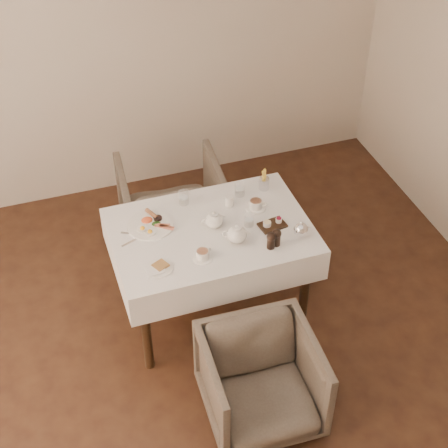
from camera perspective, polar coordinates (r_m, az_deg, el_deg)
name	(u,v)px	position (r m, az deg, el deg)	size (l,w,h in m)	color
table	(211,243)	(4.47, -1.08, -1.59)	(1.28, 0.88, 0.75)	black
armchair_near	(261,382)	(4.15, 3.10, -12.95)	(0.65, 0.67, 0.61)	#4B3F37
armchair_far	(172,207)	(5.23, -4.31, 1.40)	(0.75, 0.77, 0.70)	#4B3F37
breakfast_plate	(151,224)	(4.45, -6.12, -0.02)	(0.30, 0.30, 0.04)	white
side_plate	(159,268)	(4.14, -5.46, -3.68)	(0.17, 0.17, 0.02)	white
teapot_centre	(214,219)	(4.37, -0.85, 0.40)	(0.16, 0.13, 0.13)	white
teapot_front	(237,233)	(4.26, 1.07, -0.77)	(0.17, 0.14, 0.14)	white
creamer	(229,201)	(4.57, 0.46, 1.96)	(0.06, 0.06, 0.07)	white
teacup_near	(203,255)	(4.18, -1.79, -2.59)	(0.13, 0.13, 0.06)	white
teacup_far	(256,205)	(4.55, 2.66, 1.60)	(0.13, 0.13, 0.07)	white
glass_left	(183,198)	(4.58, -3.39, 2.21)	(0.07, 0.07, 0.10)	silver
glass_mid	(249,220)	(4.41, 2.10, 0.33)	(0.06, 0.06, 0.09)	silver
glass_right	(240,189)	(4.65, 1.32, 2.91)	(0.07, 0.07, 0.10)	silver
condiment_board	(272,224)	(4.43, 4.02, -0.02)	(0.18, 0.14, 0.04)	black
pepper_mill_left	(271,240)	(4.24, 3.93, -1.36)	(0.06, 0.06, 0.12)	black
pepper_mill_right	(276,237)	(4.26, 4.38, -1.10)	(0.06, 0.06, 0.12)	black
silver_pot	(301,229)	(4.34, 6.41, -0.41)	(0.11, 0.09, 0.12)	white
fries_cup	(264,181)	(4.70, 3.35, 3.62)	(0.07, 0.07, 0.15)	silver
cutlery_fork	(136,234)	(4.40, -7.34, -0.82)	(0.02, 0.20, 0.00)	silver
cutlery_knife	(134,240)	(4.35, -7.50, -1.36)	(0.01, 0.18, 0.00)	silver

